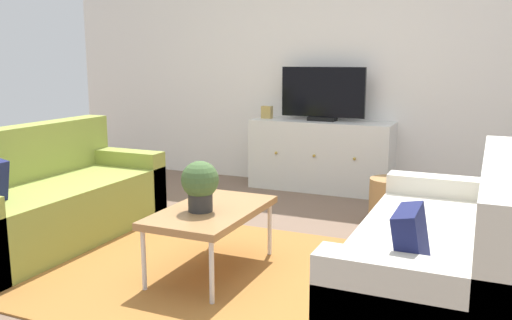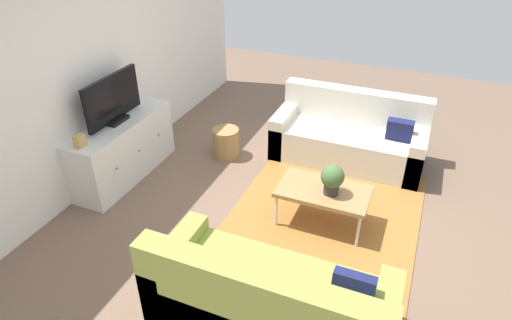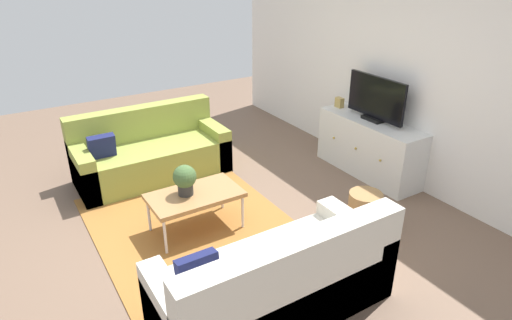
{
  "view_description": "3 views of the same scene",
  "coord_description": "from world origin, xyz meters",
  "px_view_note": "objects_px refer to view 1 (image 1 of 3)",
  "views": [
    {
      "loc": [
        1.58,
        -2.99,
        1.34
      ],
      "look_at": [
        0.0,
        0.59,
        0.6
      ],
      "focal_mm": 37.74,
      "sensor_mm": 36.0,
      "label": 1
    },
    {
      "loc": [
        -3.52,
        -0.88,
        2.97
      ],
      "look_at": [
        0.0,
        0.59,
        0.6
      ],
      "focal_mm": 30.83,
      "sensor_mm": 36.0,
      "label": 2
    },
    {
      "loc": [
        3.56,
        -1.62,
        2.57
      ],
      "look_at": [
        0.0,
        0.59,
        0.6
      ],
      "focal_mm": 30.94,
      "sensor_mm": 36.0,
      "label": 3
    }
  ],
  "objects_px": {
    "couch_right_side": "(451,261)",
    "potted_plant": "(200,184)",
    "couch_left_side": "(42,203)",
    "wicker_basket": "(390,201)",
    "flat_screen_tv": "(323,94)",
    "tv_console": "(321,155)",
    "mantel_clock": "(267,112)",
    "coffee_table": "(212,213)"
  },
  "relations": [
    {
      "from": "couch_right_side",
      "to": "wicker_basket",
      "type": "bearing_deg",
      "value": 111.38
    },
    {
      "from": "potted_plant",
      "to": "flat_screen_tv",
      "type": "distance_m",
      "value": 2.54
    },
    {
      "from": "flat_screen_tv",
      "to": "wicker_basket",
      "type": "height_order",
      "value": "flat_screen_tv"
    },
    {
      "from": "coffee_table",
      "to": "flat_screen_tv",
      "type": "bearing_deg",
      "value": 90.69
    },
    {
      "from": "coffee_table",
      "to": "wicker_basket",
      "type": "relative_size",
      "value": 2.4
    },
    {
      "from": "mantel_clock",
      "to": "couch_left_side",
      "type": "bearing_deg",
      "value": -108.93
    },
    {
      "from": "tv_console",
      "to": "flat_screen_tv",
      "type": "bearing_deg",
      "value": 90.0
    },
    {
      "from": "flat_screen_tv",
      "to": "wicker_basket",
      "type": "distance_m",
      "value": 1.5
    },
    {
      "from": "couch_right_side",
      "to": "wicker_basket",
      "type": "height_order",
      "value": "couch_right_side"
    },
    {
      "from": "wicker_basket",
      "to": "mantel_clock",
      "type": "bearing_deg",
      "value": 148.41
    },
    {
      "from": "couch_right_side",
      "to": "potted_plant",
      "type": "relative_size",
      "value": 5.9
    },
    {
      "from": "coffee_table",
      "to": "potted_plant",
      "type": "relative_size",
      "value": 2.92
    },
    {
      "from": "coffee_table",
      "to": "mantel_clock",
      "type": "distance_m",
      "value": 2.52
    },
    {
      "from": "potted_plant",
      "to": "flat_screen_tv",
      "type": "relative_size",
      "value": 0.36
    },
    {
      "from": "tv_console",
      "to": "coffee_table",
      "type": "bearing_deg",
      "value": -89.3
    },
    {
      "from": "couch_left_side",
      "to": "wicker_basket",
      "type": "xyz_separation_m",
      "value": [
        2.29,
        1.47,
        -0.1
      ]
    },
    {
      "from": "flat_screen_tv",
      "to": "tv_console",
      "type": "bearing_deg",
      "value": -90.0
    },
    {
      "from": "coffee_table",
      "to": "couch_left_side",
      "type": "bearing_deg",
      "value": 178.68
    },
    {
      "from": "couch_left_side",
      "to": "wicker_basket",
      "type": "relative_size",
      "value": 4.85
    },
    {
      "from": "potted_plant",
      "to": "wicker_basket",
      "type": "xyz_separation_m",
      "value": [
        0.88,
        1.58,
        -0.4
      ]
    },
    {
      "from": "potted_plant",
      "to": "wicker_basket",
      "type": "distance_m",
      "value": 1.85
    },
    {
      "from": "couch_left_side",
      "to": "coffee_table",
      "type": "distance_m",
      "value": 1.45
    },
    {
      "from": "couch_left_side",
      "to": "tv_console",
      "type": "xyz_separation_m",
      "value": [
        1.42,
        2.37,
        0.07
      ]
    },
    {
      "from": "couch_left_side",
      "to": "coffee_table",
      "type": "height_order",
      "value": "couch_left_side"
    },
    {
      "from": "couch_right_side",
      "to": "potted_plant",
      "type": "distance_m",
      "value": 1.49
    },
    {
      "from": "flat_screen_tv",
      "to": "couch_left_side",
      "type": "bearing_deg",
      "value": -120.65
    },
    {
      "from": "couch_left_side",
      "to": "flat_screen_tv",
      "type": "bearing_deg",
      "value": 59.35
    },
    {
      "from": "tv_console",
      "to": "flat_screen_tv",
      "type": "height_order",
      "value": "flat_screen_tv"
    },
    {
      "from": "couch_right_side",
      "to": "flat_screen_tv",
      "type": "bearing_deg",
      "value": 121.13
    },
    {
      "from": "couch_right_side",
      "to": "flat_screen_tv",
      "type": "xyz_separation_m",
      "value": [
        -1.45,
        2.39,
        0.7
      ]
    },
    {
      "from": "coffee_table",
      "to": "couch_right_side",
      "type": "bearing_deg",
      "value": 1.35
    },
    {
      "from": "couch_left_side",
      "to": "coffee_table",
      "type": "bearing_deg",
      "value": -1.32
    },
    {
      "from": "flat_screen_tv",
      "to": "wicker_basket",
      "type": "relative_size",
      "value": 2.29
    },
    {
      "from": "coffee_table",
      "to": "wicker_basket",
      "type": "height_order",
      "value": "coffee_table"
    },
    {
      "from": "tv_console",
      "to": "couch_right_side",
      "type": "bearing_deg",
      "value": -58.66
    },
    {
      "from": "mantel_clock",
      "to": "wicker_basket",
      "type": "height_order",
      "value": "mantel_clock"
    },
    {
      "from": "tv_console",
      "to": "flat_screen_tv",
      "type": "relative_size",
      "value": 1.67
    },
    {
      "from": "coffee_table",
      "to": "flat_screen_tv",
      "type": "relative_size",
      "value": 1.05
    },
    {
      "from": "coffee_table",
      "to": "mantel_clock",
      "type": "bearing_deg",
      "value": 104.75
    },
    {
      "from": "couch_right_side",
      "to": "coffee_table",
      "type": "relative_size",
      "value": 2.02
    },
    {
      "from": "tv_console",
      "to": "mantel_clock",
      "type": "relative_size",
      "value": 11.15
    },
    {
      "from": "wicker_basket",
      "to": "flat_screen_tv",
      "type": "bearing_deg",
      "value": 133.22
    }
  ]
}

